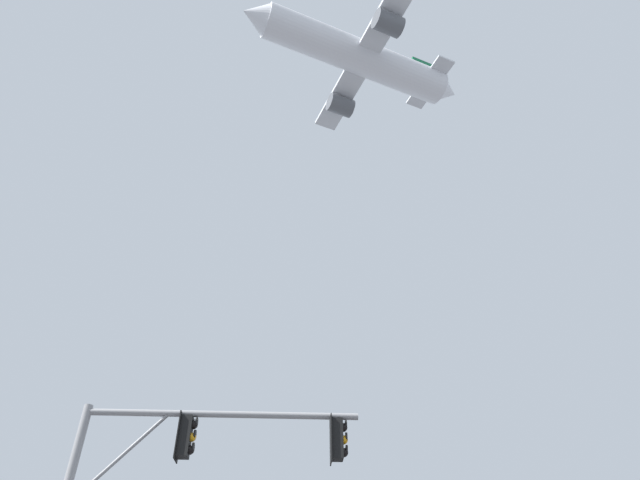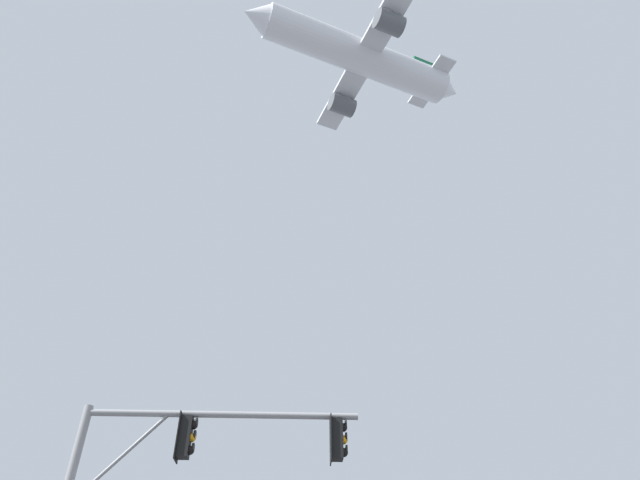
% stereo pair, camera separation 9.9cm
% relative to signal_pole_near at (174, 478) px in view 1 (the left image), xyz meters
% --- Properties ---
extents(signal_pole_near, '(6.28, 0.63, 6.29)m').
position_rel_signal_pole_near_xyz_m(signal_pole_near, '(0.00, 0.00, 0.00)').
color(signal_pole_near, gray).
rests_on(signal_pole_near, ground).
extents(airplane, '(19.36, 14.95, 5.49)m').
position_rel_signal_pole_near_xyz_m(airplane, '(6.29, 14.78, 37.83)').
color(airplane, white).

